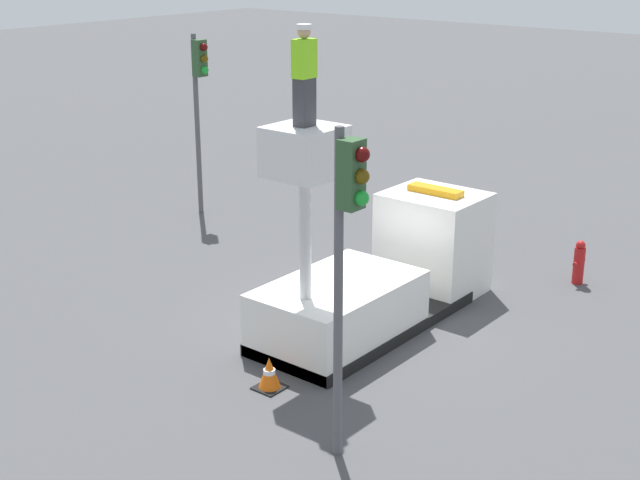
# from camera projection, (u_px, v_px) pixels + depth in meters

# --- Properties ---
(ground_plane) EXTENTS (120.00, 120.00, 0.00)m
(ground_plane) POSITION_uv_depth(u_px,v_px,m) (364.00, 327.00, 18.43)
(ground_plane) COLOR #4C4C4F
(bucket_truck) EXTENTS (6.07, 2.15, 4.52)m
(bucket_truck) POSITION_uv_depth(u_px,v_px,m) (381.00, 275.00, 18.51)
(bucket_truck) COLOR black
(bucket_truck) RESTS_ON ground
(worker) EXTENTS (0.40, 0.26, 1.75)m
(worker) POSITION_uv_depth(u_px,v_px,m) (304.00, 76.00, 15.28)
(worker) COLOR #38383D
(worker) RESTS_ON bucket_truck
(traffic_light_pole) EXTENTS (0.34, 0.57, 5.20)m
(traffic_light_pole) POSITION_uv_depth(u_px,v_px,m) (347.00, 232.00, 12.68)
(traffic_light_pole) COLOR #515156
(traffic_light_pole) RESTS_ON ground
(traffic_light_across) EXTENTS (0.34, 0.57, 5.13)m
(traffic_light_across) POSITION_uv_depth(u_px,v_px,m) (199.00, 89.00, 24.77)
(traffic_light_across) COLOR #515156
(traffic_light_across) RESTS_ON ground
(fire_hydrant) EXTENTS (0.49, 0.25, 1.05)m
(fire_hydrant) POSITION_uv_depth(u_px,v_px,m) (579.00, 262.00, 20.58)
(fire_hydrant) COLOR red
(fire_hydrant) RESTS_ON ground
(traffic_cone_rear) EXTENTS (0.50, 0.50, 0.61)m
(traffic_cone_rear) POSITION_uv_depth(u_px,v_px,m) (269.00, 374.00, 15.85)
(traffic_cone_rear) COLOR black
(traffic_cone_rear) RESTS_ON ground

